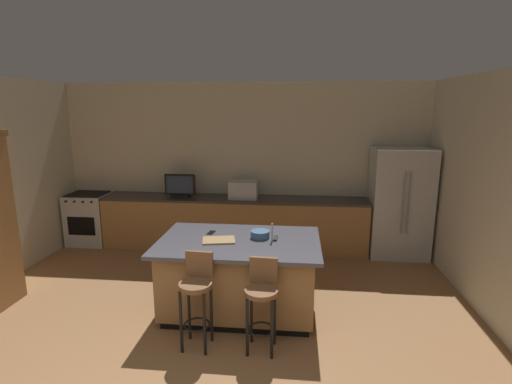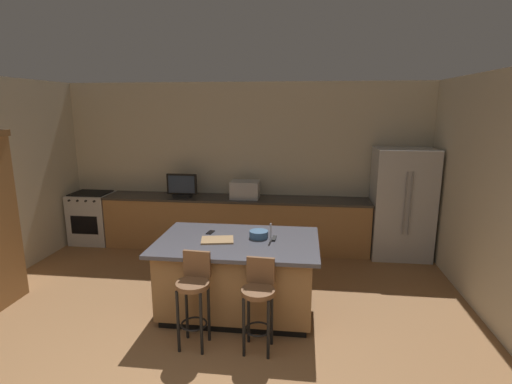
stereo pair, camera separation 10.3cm
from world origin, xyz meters
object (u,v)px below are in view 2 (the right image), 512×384
refrigerator (402,204)px  cutting_board (217,240)px  microwave (245,190)px  tv_monitor (182,186)px  bar_stool_right (259,297)px  kitchen_island (238,275)px  bar_stool_left (194,291)px  tv_remote (274,238)px  range_oven (93,217)px  fruit_bowl (259,234)px  cell_phone (210,232)px

refrigerator → cutting_board: 3.37m
cutting_board → microwave: bearing=89.9°
microwave → tv_monitor: bearing=-177.3°
refrigerator → bar_stool_right: (-2.02, -2.84, -0.33)m
tv_monitor → kitchen_island: bearing=-57.6°
microwave → bar_stool_left: microwave is taller
tv_monitor → tv_remote: 2.67m
bar_stool_right → cutting_board: size_ratio=2.54×
refrigerator → range_oven: refrigerator is taller
bar_stool_left → cutting_board: (0.10, 0.70, 0.32)m
range_oven → microwave: (2.82, 0.00, 0.60)m
range_oven → bar_stool_right: bar_stool_right is taller
bar_stool_left → tv_remote: 1.17m
bar_stool_left → bar_stool_right: size_ratio=1.04×
range_oven → kitchen_island: bearing=-35.1°
range_oven → fruit_bowl: 3.89m
microwave → tv_monitor: tv_monitor is taller
tv_remote → fruit_bowl: bearing=172.3°
bar_stool_left → cutting_board: bearing=85.9°
tv_monitor → cutting_board: tv_monitor is taller
kitchen_island → range_oven: bearing=144.9°
tv_monitor → tv_remote: bearing=-48.8°
bar_stool_right → cutting_board: bar_stool_right is taller
refrigerator → fruit_bowl: refrigerator is taller
range_oven → tv_monitor: size_ratio=1.77×
kitchen_island → cutting_board: cutting_board is taller
tv_monitor → bar_stool_right: size_ratio=0.55×
kitchen_island → refrigerator: 3.19m
tv_monitor → cell_phone: (0.94, -1.86, -0.19)m
bar_stool_right → fruit_bowl: size_ratio=4.21×
refrigerator → tv_monitor: size_ratio=3.42×
cell_phone → fruit_bowl: bearing=-2.4°
bar_stool_left → cell_phone: 1.03m
microwave → cutting_board: size_ratio=1.28×
microwave → tv_remote: bearing=-72.3°
bar_stool_left → tv_remote: bar_stool_left is taller
tv_remote → microwave: bearing=109.7°
microwave → refrigerator: bearing=-0.9°
refrigerator → bar_stool_left: 3.93m
kitchen_island → cutting_board: (-0.23, -0.05, 0.45)m
fruit_bowl → cutting_board: 0.50m
range_oven → refrigerator: bearing=-0.4°
bar_stool_right → cell_phone: 1.26m
cell_phone → tv_monitor: bearing=125.2°
cell_phone → cutting_board: 0.32m
tv_remote → range_oven: bearing=151.4°
range_oven → tv_monitor: 1.83m
kitchen_island → bar_stool_right: size_ratio=2.00×
tv_monitor → cutting_board: 2.41m
bar_stool_right → fruit_bowl: (-0.10, 0.86, 0.38)m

